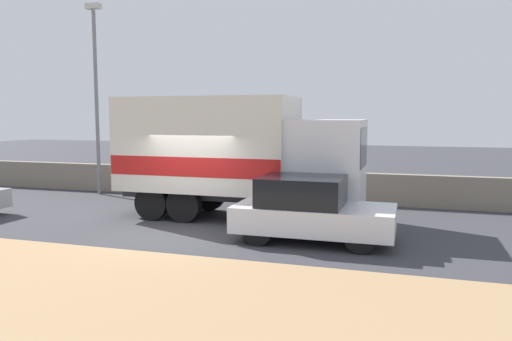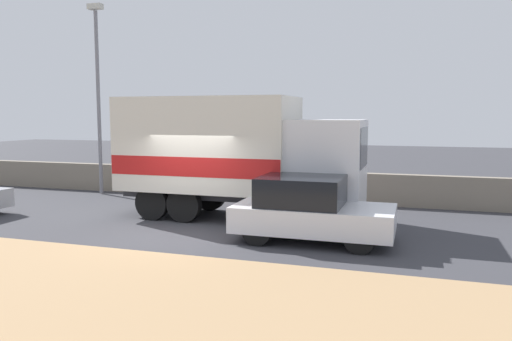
% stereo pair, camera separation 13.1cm
% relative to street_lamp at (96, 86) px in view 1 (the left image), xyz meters
% --- Properties ---
extents(ground_plane, '(80.00, 80.00, 0.00)m').
position_rel_street_lamp_xyz_m(ground_plane, '(5.75, -4.93, -4.15)').
color(ground_plane, '#38383D').
extents(dirt_shoulder_foreground, '(60.00, 6.68, 0.04)m').
position_rel_street_lamp_xyz_m(dirt_shoulder_foreground, '(5.75, -10.24, -4.13)').
color(dirt_shoulder_foreground, tan).
rests_on(dirt_shoulder_foreground, ground_plane).
extents(stone_wall_backdrop, '(60.00, 0.35, 1.08)m').
position_rel_street_lamp_xyz_m(stone_wall_backdrop, '(5.75, 0.77, -3.61)').
color(stone_wall_backdrop, gray).
rests_on(stone_wall_backdrop, ground_plane).
extents(street_lamp, '(0.56, 0.28, 7.19)m').
position_rel_street_lamp_xyz_m(street_lamp, '(0.00, 0.00, 0.00)').
color(street_lamp, slate).
rests_on(street_lamp, ground_plane).
extents(box_truck, '(7.10, 2.51, 3.57)m').
position_rel_street_lamp_xyz_m(box_truck, '(6.47, -2.76, -2.21)').
color(box_truck, silver).
rests_on(box_truck, ground_plane).
extents(car_hatchback, '(3.82, 1.89, 1.57)m').
position_rel_street_lamp_xyz_m(car_hatchback, '(9.22, -4.71, -3.37)').
color(car_hatchback, silver).
rests_on(car_hatchback, ground_plane).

